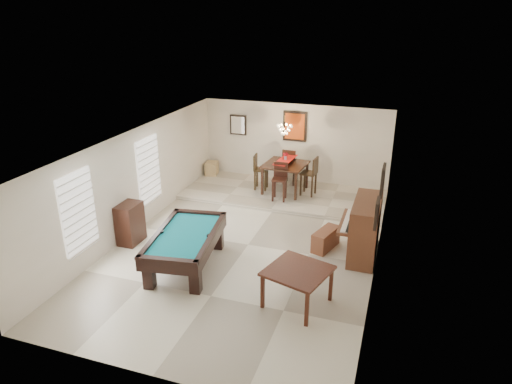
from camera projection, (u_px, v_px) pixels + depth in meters
The scene contains 26 objects.
ground_plane at pixel (248, 245), 11.06m from camera, with size 6.00×9.00×0.02m, color beige.
wall_back at pixel (295, 144), 14.54m from camera, with size 6.00×0.04×2.60m, color silver.
wall_front at pixel (145, 307), 6.61m from camera, with size 6.00×0.04×2.60m, color silver.
wall_left at pixel (135, 181), 11.45m from camera, with size 0.04×9.00×2.60m, color silver.
wall_right at pixel (381, 212), 9.69m from camera, with size 0.04×9.00×2.60m, color silver.
ceiling at pixel (247, 141), 10.09m from camera, with size 6.00×9.00×0.04m, color white.
dining_step at pixel (283, 194), 13.90m from camera, with size 6.00×2.50×0.12m, color beige.
window_left_front at pixel (78, 212), 9.47m from camera, with size 0.06×1.00×1.70m, color white.
window_left_rear at pixel (149, 170), 11.93m from camera, with size 0.06×1.00×1.70m, color white.
pool_table at pixel (186, 250), 10.00m from camera, with size 1.27×2.35×0.78m, color black, non-canonical shape.
square_table at pixel (297, 287), 8.71m from camera, with size 1.10×1.10×0.76m, color #34150D, non-canonical shape.
upright_piano at pixel (358, 228), 10.42m from camera, with size 0.90×1.61×1.34m, color brown, non-canonical shape.
piano_bench at pixel (326, 239), 10.82m from camera, with size 0.33×0.85×0.47m, color brown.
apothecary_chest at pixel (130, 223), 11.01m from camera, with size 0.45×0.67×1.00m, color black.
dining_table at pixel (285, 176), 13.81m from camera, with size 1.22×1.22×1.01m, color black, non-canonical shape.
flower_vase at pixel (286, 156), 13.58m from camera, with size 0.13×0.13×0.23m, color #9E0D17, non-canonical shape.
dining_chair_south at pixel (279, 182), 13.16m from camera, with size 0.41×0.41×1.10m, color black, non-canonical shape.
dining_chair_north at pixel (291, 166), 14.41m from camera, with size 0.43×0.43×1.15m, color black, non-canonical shape.
dining_chair_west at pixel (261, 172), 13.98m from camera, with size 0.40×0.40×1.09m, color black, non-canonical shape.
dining_chair_east at pixel (309, 176), 13.53m from camera, with size 0.43×0.43×1.17m, color black, non-canonical shape.
corner_bench at pixel (212, 168), 15.34m from camera, with size 0.38×0.47×0.42m, color tan.
chandelier at pixel (285, 126), 13.06m from camera, with size 0.44×0.44×0.60m, color #FFE5B2, non-canonical shape.
back_painting at pixel (295, 126), 14.28m from camera, with size 0.75×0.06×0.95m, color #D84C14.
back_mirror at pixel (238, 125), 14.87m from camera, with size 0.55×0.06×0.65m, color white.
right_picture_upper at pixel (383, 181), 9.75m from camera, with size 0.06×0.55×0.65m, color slate.
right_picture_lower at pixel (377, 213), 8.68m from camera, with size 0.06×0.45×0.55m, color gray.
Camera 1 is at (3.27, -9.22, 5.31)m, focal length 32.00 mm.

